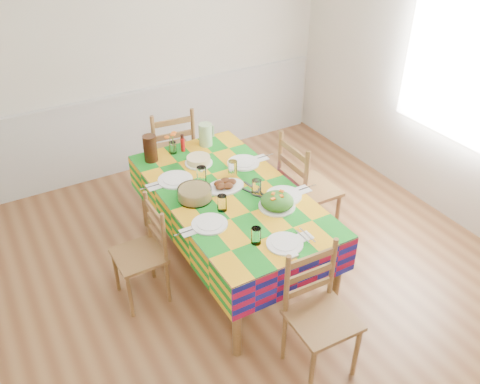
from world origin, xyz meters
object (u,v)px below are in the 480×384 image
Objects in this scene: green_pitcher at (206,135)px; chair_right at (305,190)px; meat_platter at (225,185)px; dining_table at (230,200)px; chair_near at (319,315)px; tea_pitcher at (150,148)px; chair_left at (143,254)px; chair_far at (171,154)px.

green_pitcher is 0.20× the size of chair_right.
meat_platter is at bearing -104.88° from green_pitcher.
chair_near is (0.00, -1.21, -0.20)m from dining_table.
chair_near is (0.36, -2.00, -0.40)m from tea_pitcher.
meat_platter is at bearing 92.44° from chair_near.
meat_platter is at bearing 86.21° from chair_right.
chair_left is (-0.41, -0.79, -0.44)m from tea_pitcher.
chair_far reaches higher than chair_left.
chair_right reaches higher than meat_platter.
chair_far is 1.18× the size of chair_left.
green_pitcher is 1.04m from chair_right.
dining_table is at bearing 91.49° from chair_right.
green_pitcher is at bearing 129.55° from chair_left.
chair_near is at bearing 32.05° from chair_left.
dining_table is 0.81m from chair_left.
tea_pitcher is at bearing 56.40° from chair_right.
dining_table is 1.23m from chair_near.
dining_table is 0.78m from chair_right.
tea_pitcher is at bearing 116.30° from meat_platter.
chair_far is at bearing 90.24° from dining_table.
chair_left is (-0.77, -0.07, -0.35)m from meat_platter.
meat_platter is 1.34× the size of tea_pitcher.
chair_near is 0.93× the size of chair_far.
chair_left is at bearing -140.00° from green_pitcher.
tea_pitcher is (-0.55, -0.02, 0.01)m from green_pitcher.
meat_platter is 0.80m from tea_pitcher.
meat_platter is 0.31× the size of chair_right.
green_pitcher is at bearing 86.80° from chair_near.
chair_near reaches higher than meat_platter.
chair_far reaches higher than chair_near.
green_pitcher is 0.21× the size of chair_far.
chair_far is at bearing 92.30° from chair_near.
meat_platter is (-0.01, 0.07, 0.11)m from dining_table.
dining_table is at bearing 92.22° from chair_near.
chair_right reaches higher than tea_pitcher.
tea_pitcher reaches higher than chair_near.
chair_left is at bearing -117.66° from tea_pitcher.
tea_pitcher is at bearing 56.20° from chair_far.
meat_platter is 0.84m from chair_left.
meat_platter is 0.81m from chair_right.
chair_left is (-0.77, -1.21, -0.08)m from chair_far.
tea_pitcher is at bearing 114.53° from dining_table.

